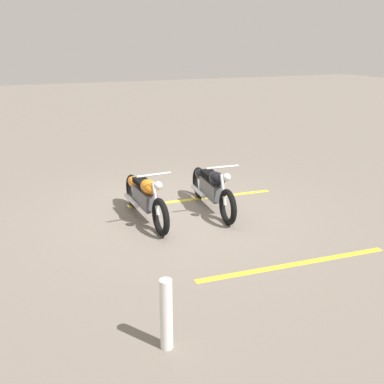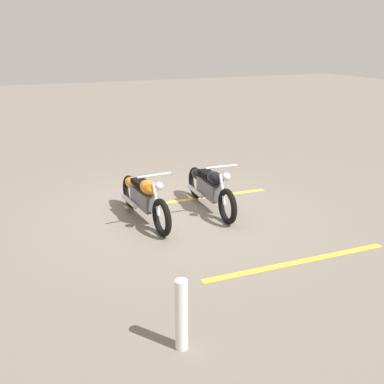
{
  "view_description": "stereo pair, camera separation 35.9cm",
  "coord_description": "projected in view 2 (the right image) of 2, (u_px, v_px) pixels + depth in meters",
  "views": [
    {
      "loc": [
        7.68,
        -2.93,
        3.21
      ],
      "look_at": [
        0.72,
        0.0,
        0.65
      ],
      "focal_mm": 41.69,
      "sensor_mm": 36.0,
      "label": 1
    },
    {
      "loc": [
        7.53,
        -3.25,
        3.21
      ],
      "look_at": [
        0.72,
        0.0,
        0.65
      ],
      "focal_mm": 41.69,
      "sensor_mm": 36.0,
      "label": 2
    }
  ],
  "objects": [
    {
      "name": "ground_plane",
      "position": [
        176.0,
        213.0,
        8.8
      ],
      "size": [
        60.0,
        60.0,
        0.0
      ],
      "primitive_type": "plane",
      "color": "slate"
    },
    {
      "name": "motorcycle_bright_foreground",
      "position": [
        143.0,
        196.0,
        8.32
      ],
      "size": [
        2.23,
        0.62,
        1.04
      ],
      "rotation": [
        0.0,
        0.0,
        0.04
      ],
      "color": "black",
      "rests_on": "ground"
    },
    {
      "name": "parking_stripe_near",
      "position": [
        199.0,
        198.0,
        9.6
      ],
      "size": [
        0.33,
        3.2,
        0.01
      ],
      "primitive_type": "cube",
      "rotation": [
        0.0,
        0.0,
        1.5
      ],
      "color": "yellow",
      "rests_on": "ground"
    },
    {
      "name": "parking_stripe_mid",
      "position": [
        298.0,
        262.0,
        6.82
      ],
      "size": [
        0.33,
        3.2,
        0.01
      ],
      "primitive_type": "cube",
      "rotation": [
        0.0,
        0.0,
        1.5
      ],
      "color": "yellow",
      "rests_on": "ground"
    },
    {
      "name": "motorcycle_dark_foreground",
      "position": [
        209.0,
        187.0,
        8.87
      ],
      "size": [
        2.23,
        0.62,
        1.04
      ],
      "rotation": [
        0.0,
        0.0,
        -0.07
      ],
      "color": "black",
      "rests_on": "ground"
    },
    {
      "name": "bollard_post",
      "position": [
        181.0,
        315.0,
        4.78
      ],
      "size": [
        0.14,
        0.14,
        0.84
      ],
      "primitive_type": "cylinder",
      "color": "white",
      "rests_on": "ground"
    }
  ]
}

